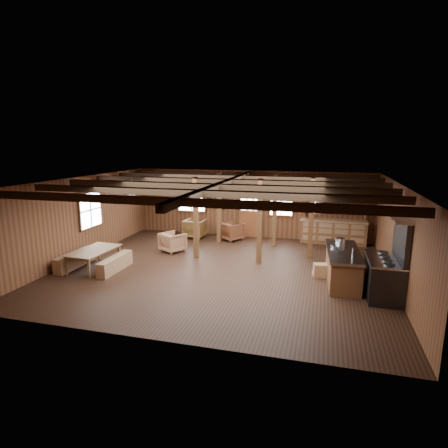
{
  "coord_description": "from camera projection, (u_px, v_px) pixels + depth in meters",
  "views": [
    {
      "loc": [
        2.99,
        -10.8,
        3.89
      ],
      "look_at": [
        -0.07,
        0.52,
        1.36
      ],
      "focal_mm": 30.0,
      "sensor_mm": 36.0,
      "label": 1
    }
  ],
  "objects": [
    {
      "name": "room",
      "position": [
        222.0,
        226.0,
        11.48
      ],
      "size": [
        10.04,
        9.04,
        2.84
      ],
      "color": "black",
      "rests_on": "ground"
    },
    {
      "name": "ceiling_joists",
      "position": [
        223.0,
        184.0,
        11.38
      ],
      "size": [
        9.8,
        8.82,
        0.18
      ],
      "color": "black",
      "rests_on": "ceiling"
    },
    {
      "name": "timber_posts",
      "position": [
        251.0,
        215.0,
        13.31
      ],
      "size": [
        3.95,
        2.35,
        2.8
      ],
      "color": "#4C2F15",
      "rests_on": "floor"
    },
    {
      "name": "back_door",
      "position": [
        250.0,
        216.0,
        15.79
      ],
      "size": [
        1.02,
        0.08,
        2.15
      ],
      "color": "brown",
      "rests_on": "floor"
    },
    {
      "name": "window_back_left",
      "position": [
        192.0,
        197.0,
        16.31
      ],
      "size": [
        1.32,
        0.06,
        1.32
      ],
      "color": "white",
      "rests_on": "wall_back"
    },
    {
      "name": "window_back_right",
      "position": [
        281.0,
        201.0,
        15.31
      ],
      "size": [
        1.02,
        0.06,
        1.32
      ],
      "color": "white",
      "rests_on": "wall_back"
    },
    {
      "name": "window_left",
      "position": [
        90.0,
        210.0,
        13.18
      ],
      "size": [
        0.14,
        1.24,
        1.32
      ],
      "color": "white",
      "rests_on": "wall_back"
    },
    {
      "name": "notice_boards",
      "position": [
        216.0,
        197.0,
        16.02
      ],
      "size": [
        1.08,
        0.03,
        0.9
      ],
      "color": "beige",
      "rests_on": "wall_back"
    },
    {
      "name": "back_counter",
      "position": [
        333.0,
        229.0,
        14.75
      ],
      "size": [
        2.55,
        0.6,
        2.45
      ],
      "color": "brown",
      "rests_on": "floor"
    },
    {
      "name": "pendant_lamps",
      "position": [
        166.0,
        192.0,
        12.82
      ],
      "size": [
        1.86,
        2.36,
        0.66
      ],
      "color": "#2D2C2F",
      "rests_on": "ceiling"
    },
    {
      "name": "pot_rack",
      "position": [
        321.0,
        200.0,
        10.93
      ],
      "size": [
        0.4,
        3.0,
        0.44
      ],
      "color": "#2D2C2F",
      "rests_on": "ceiling"
    },
    {
      "name": "kitchen_island",
      "position": [
        342.0,
        266.0,
        10.66
      ],
      "size": [
        1.01,
        2.54,
        1.2
      ],
      "rotation": [
        0.0,
        0.0,
        0.05
      ],
      "color": "brown",
      "rests_on": "floor"
    },
    {
      "name": "step_stool",
      "position": [
        320.0,
        270.0,
        11.11
      ],
      "size": [
        0.5,
        0.39,
        0.4
      ],
      "primitive_type": "cube",
      "rotation": [
        0.0,
        0.0,
        0.17
      ],
      "color": "olive",
      "rests_on": "floor"
    },
    {
      "name": "commercial_range",
      "position": [
        387.0,
        271.0,
        9.6
      ],
      "size": [
        0.89,
        1.73,
        2.13
      ],
      "color": "#2D2C2F",
      "rests_on": "floor"
    },
    {
      "name": "dining_table",
      "position": [
        95.0,
        259.0,
        11.82
      ],
      "size": [
        1.06,
        1.8,
        0.62
      ],
      "primitive_type": "imported",
      "rotation": [
        0.0,
        0.0,
        1.53
      ],
      "color": "brown",
      "rests_on": "floor"
    },
    {
      "name": "bench_wall",
      "position": [
        75.0,
        260.0,
        12.02
      ],
      "size": [
        0.32,
        1.72,
        0.47
      ],
      "primitive_type": "cube",
      "color": "olive",
      "rests_on": "floor"
    },
    {
      "name": "bench_aisle",
      "position": [
        115.0,
        264.0,
        11.65
      ],
      "size": [
        0.31,
        1.64,
        0.45
      ],
      "primitive_type": "cube",
      "color": "olive",
      "rests_on": "floor"
    },
    {
      "name": "armchair_a",
      "position": [
        195.0,
        228.0,
        15.75
      ],
      "size": [
        0.9,
        0.92,
        0.78
      ],
      "primitive_type": "imported",
      "rotation": [
        0.0,
        0.0,
        3.06
      ],
      "color": "brown",
      "rests_on": "floor"
    },
    {
      "name": "armchair_b",
      "position": [
        232.0,
        231.0,
        15.34
      ],
      "size": [
        1.11,
        1.11,
        0.74
      ],
      "primitive_type": "imported",
      "rotation": [
        0.0,
        0.0,
        2.53
      ],
      "color": "brown",
      "rests_on": "floor"
    },
    {
      "name": "armchair_c",
      "position": [
        173.0,
        242.0,
        13.71
      ],
      "size": [
        1.05,
        1.05,
        0.71
      ],
      "primitive_type": "imported",
      "rotation": [
        0.0,
        0.0,
        2.63
      ],
      "color": "#926142",
      "rests_on": "floor"
    },
    {
      "name": "counter_pot",
      "position": [
        340.0,
        241.0,
        11.25
      ],
      "size": [
        0.29,
        0.29,
        0.17
      ],
      "primitive_type": "cylinder",
      "color": "silver",
      "rests_on": "kitchen_island"
    },
    {
      "name": "bowl",
      "position": [
        335.0,
        246.0,
        10.87
      ],
      "size": [
        0.28,
        0.28,
        0.06
      ],
      "primitive_type": "imported",
      "rotation": [
        0.0,
        0.0,
        0.14
      ],
      "color": "silver",
      "rests_on": "kitchen_island"
    }
  ]
}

